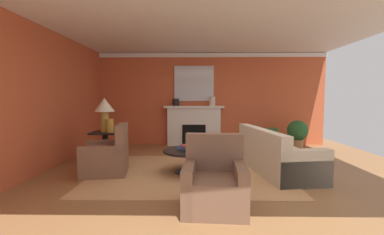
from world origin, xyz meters
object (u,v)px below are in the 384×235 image
(mantel_mirror, at_px, (194,83))
(vase_mantel_left, at_px, (176,102))
(vase_tall_corner, at_px, (272,138))
(armchair_near_window, at_px, (107,158))
(side_table, at_px, (105,145))
(potted_plant, at_px, (297,133))
(fireplace, at_px, (194,127))
(coffee_table, at_px, (189,156))
(sofa, at_px, (275,156))
(table_lamp, at_px, (105,108))
(vase_on_side_table, at_px, (110,126))
(vase_mantel_right, at_px, (212,101))
(armchair_facing_fireplace, at_px, (214,185))

(mantel_mirror, relative_size, vase_mantel_left, 5.44)
(vase_tall_corner, bearing_deg, armchair_near_window, -145.40)
(side_table, distance_m, potted_plant, 5.06)
(vase_mantel_left, distance_m, vase_tall_corner, 3.02)
(fireplace, xyz_separation_m, coffee_table, (-0.07, -2.90, -0.24))
(sofa, bearing_deg, table_lamp, 170.28)
(armchair_near_window, bearing_deg, coffee_table, 3.29)
(fireplace, height_order, vase_on_side_table, fireplace)
(armchair_near_window, distance_m, vase_mantel_right, 3.80)
(side_table, bearing_deg, vase_mantel_left, 56.08)
(fireplace, bearing_deg, potted_plant, -13.16)
(armchair_facing_fireplace, relative_size, vase_tall_corner, 1.67)
(table_lamp, bearing_deg, vase_on_side_table, -38.66)
(armchair_facing_fireplace, relative_size, table_lamp, 1.27)
(coffee_table, height_order, vase_on_side_table, vase_on_side_table)
(coffee_table, bearing_deg, vase_tall_corner, 47.97)
(mantel_mirror, xyz_separation_m, vase_tall_corner, (2.28, -0.42, -1.61))
(armchair_facing_fireplace, bearing_deg, sofa, 52.84)
(mantel_mirror, height_order, vase_on_side_table, mantel_mirror)
(armchair_near_window, distance_m, vase_tall_corner, 4.74)
(fireplace, height_order, sofa, fireplace)
(fireplace, xyz_separation_m, table_lamp, (-1.96, -2.15, 0.65))
(mantel_mirror, relative_size, vase_tall_corner, 2.10)
(potted_plant, bearing_deg, vase_mantel_right, 165.00)
(armchair_near_window, bearing_deg, side_table, 111.72)
(armchair_near_window, height_order, vase_tall_corner, armchair_near_window)
(armchair_near_window, bearing_deg, table_lamp, 111.72)
(sofa, bearing_deg, armchair_near_window, -175.99)
(fireplace, relative_size, vase_on_side_table, 6.01)
(mantel_mirror, xyz_separation_m, vase_on_side_table, (-1.81, -2.39, -1.04))
(coffee_table, height_order, potted_plant, potted_plant)
(fireplace, bearing_deg, mantel_mirror, 90.00)
(side_table, height_order, vase_mantel_left, vase_mantel_left)
(coffee_table, bearing_deg, armchair_facing_fireplace, -76.60)
(coffee_table, bearing_deg, armchair_near_window, -176.71)
(sofa, relative_size, vase_on_side_table, 7.37)
(armchair_near_window, distance_m, potted_plant, 5.07)
(vase_mantel_right, bearing_deg, potted_plant, -15.00)
(fireplace, distance_m, sofa, 3.22)
(armchair_facing_fireplace, height_order, vase_on_side_table, vase_on_side_table)
(side_table, relative_size, vase_mantel_left, 3.17)
(armchair_near_window, relative_size, side_table, 1.36)
(armchair_near_window, relative_size, coffee_table, 0.95)
(armchair_near_window, xyz_separation_m, side_table, (-0.34, 0.84, 0.09))
(vase_mantel_left, bearing_deg, vase_on_side_table, -119.61)
(table_lamp, bearing_deg, vase_mantel_left, 56.08)
(table_lamp, distance_m, vase_tall_corner, 4.72)
(vase_tall_corner, bearing_deg, potted_plant, -31.90)
(sofa, bearing_deg, side_table, 170.28)
(table_lamp, bearing_deg, fireplace, 47.60)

